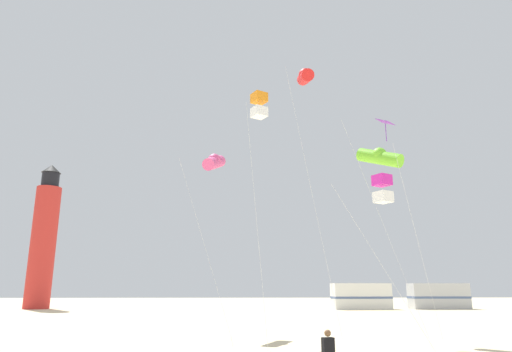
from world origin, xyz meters
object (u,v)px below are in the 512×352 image
object	(u,v)px
kite_tube_rainbow	(214,162)
kite_diamond_violet	(385,131)
kite_box_magenta	(382,189)
lighthouse_distant	(44,239)
rv_van_silver	(438,296)
kite_box_orange	(259,106)
kite_tube_lime	(379,157)
kite_flyer_standing	(327,349)
rv_van_white	(361,296)
kite_tube_scarlet	(305,77)

from	to	relation	value
kite_tube_rainbow	kite_diamond_violet	world-z (taller)	kite_diamond_violet
kite_box_magenta	kite_diamond_violet	size ratio (longest dim) A/B	0.57
lighthouse_distant	rv_van_silver	bearing A→B (deg)	-2.20
kite_box_magenta	kite_box_orange	bearing A→B (deg)	164.38
kite_box_magenta	lighthouse_distant	world-z (taller)	lighthouse_distant
kite_tube_lime	kite_tube_rainbow	size ratio (longest dim) A/B	0.95
kite_box_magenta	kite_tube_lime	distance (m)	5.22
kite_flyer_standing	kite_tube_rainbow	size ratio (longest dim) A/B	0.11
kite_box_magenta	rv_van_white	xyz separation A→B (m)	(7.79, 33.65, -4.86)
kite_tube_lime	kite_box_orange	size ratio (longest dim) A/B	0.87
kite_tube_rainbow	kite_diamond_violet	xyz separation A→B (m)	(9.87, -0.71, 1.80)
kite_box_orange	rv_van_white	bearing A→B (deg)	68.47
kite_flyer_standing	rv_van_white	size ratio (longest dim) A/B	0.18
kite_flyer_standing	kite_tube_scarlet	xyz separation A→B (m)	(1.06, 9.36, 13.42)
kite_tube_lime	lighthouse_distant	xyz separation A→B (m)	(-30.02, 31.51, -1.04)
rv_van_silver	kite_tube_scarlet	bearing A→B (deg)	-124.28
kite_box_magenta	rv_van_silver	distance (m)	38.26
kite_flyer_standing	rv_van_silver	size ratio (longest dim) A/B	0.18
kite_tube_scarlet	kite_box_orange	size ratio (longest dim) A/B	1.34
kite_box_magenta	kite_tube_rainbow	bearing A→B (deg)	134.46
kite_box_magenta	lighthouse_distant	bearing A→B (deg)	128.67
kite_tube_rainbow	kite_diamond_violet	bearing A→B (deg)	-4.09
kite_flyer_standing	kite_tube_lime	size ratio (longest dim) A/B	0.12
rv_van_silver	kite_diamond_violet	bearing A→B (deg)	-117.98
rv_van_white	rv_van_silver	distance (m)	8.97
rv_van_white	rv_van_silver	world-z (taller)	same
lighthouse_distant	kite_tube_lime	bearing A→B (deg)	-46.38
lighthouse_distant	rv_van_white	size ratio (longest dim) A/B	2.56
kite_tube_scarlet	lighthouse_distant	bearing A→B (deg)	131.45
kite_tube_lime	kite_diamond_violet	size ratio (longest dim) A/B	0.80
kite_flyer_standing	rv_van_white	xyz separation A→B (m)	(10.96, 37.25, 0.78)
kite_flyer_standing	kite_tube_scarlet	world-z (taller)	kite_tube_scarlet
kite_diamond_violet	lighthouse_distant	xyz separation A→B (m)	(-31.24, 29.09, -3.35)
kite_tube_scarlet	rv_van_white	distance (m)	32.18
kite_tube_scarlet	rv_van_white	xyz separation A→B (m)	(9.90, 27.89, -12.64)
rv_van_white	kite_tube_scarlet	bearing A→B (deg)	-112.82
kite_tube_lime	lighthouse_distant	distance (m)	43.53
kite_box_magenta	kite_diamond_violet	xyz separation A→B (m)	(2.59, 6.71, 4.94)
kite_tube_lime	kite_tube_rainbow	bearing A→B (deg)	160.16
kite_flyer_standing	rv_van_silver	bearing A→B (deg)	-133.42
kite_tube_rainbow	lighthouse_distant	xyz separation A→B (m)	(-21.37, 28.38, -1.55)
kite_box_orange	rv_van_white	xyz separation A→B (m)	(12.73, 32.27, -8.99)
kite_box_magenta	rv_van_white	size ratio (longest dim) A/B	1.04
lighthouse_distant	rv_van_silver	distance (m)	45.88
lighthouse_distant	rv_van_silver	world-z (taller)	lighthouse_distant
kite_tube_scarlet	rv_van_white	bearing A→B (deg)	70.46
rv_van_white	kite_flyer_standing	bearing A→B (deg)	-109.68
kite_flyer_standing	kite_diamond_violet	xyz separation A→B (m)	(5.76, 10.32, 10.58)
kite_flyer_standing	kite_box_orange	distance (m)	11.11
rv_van_silver	rv_van_white	bearing A→B (deg)	-178.01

